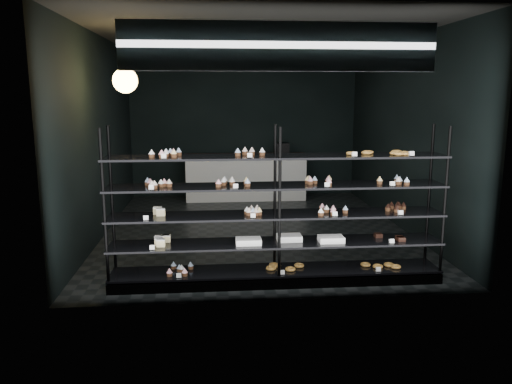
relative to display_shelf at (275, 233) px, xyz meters
The scene contains 5 objects.
room 2.64m from the display_shelf, 90.62° to the left, with size 5.01×6.01×3.20m.
display_shelf is the anchor object (origin of this frame).
signage 2.17m from the display_shelf, 93.20° to the right, with size 3.30×0.05×0.50m.
pendant_lamp 2.99m from the display_shelf, 144.15° to the left, with size 0.34×0.34×0.90m.
service_counter 4.95m from the display_shelf, 90.18° to the left, with size 2.67×0.65×1.23m.
Camera 1 is at (-0.71, -8.20, 2.27)m, focal length 35.00 mm.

